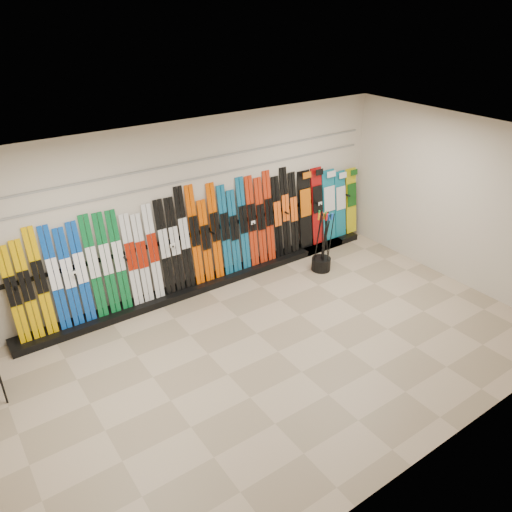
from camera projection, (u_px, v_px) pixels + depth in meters
floor at (278, 352)px, 7.47m from camera, size 8.00×8.00×0.00m
back_wall at (192, 207)px, 8.59m from camera, size 8.00×0.00×8.00m
right_wall at (460, 202)px, 8.80m from camera, size 0.00×5.00×5.00m
ceiling at (283, 156)px, 6.08m from camera, size 8.00×8.00×0.00m
ski_rack_base at (213, 280)px, 9.21m from camera, size 8.00×0.40×0.12m
skis at (176, 245)px, 8.52m from camera, size 5.37×0.29×1.81m
snowboards at (328, 206)px, 10.33m from camera, size 1.57×0.24×1.59m
pole_bin at (321, 264)px, 9.64m from camera, size 0.37×0.37×0.25m
ski_poles at (324, 242)px, 9.40m from camera, size 0.30×0.33×1.18m
slatwall_rail_0 at (191, 179)px, 8.34m from camera, size 7.60×0.02×0.03m
slatwall_rail_1 at (190, 162)px, 8.20m from camera, size 7.60×0.02×0.03m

